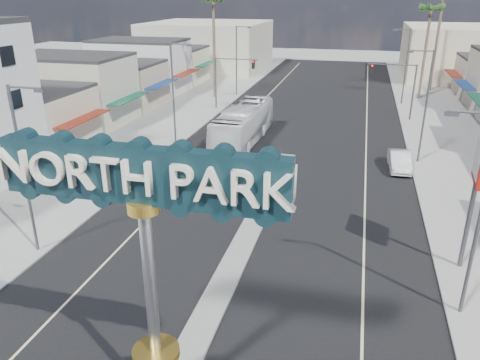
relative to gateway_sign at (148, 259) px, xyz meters
The scene contains 23 objects.
ground 28.64m from the gateway_sign, 90.00° to the left, with size 160.00×160.00×0.00m, color gray.
road 28.64m from the gateway_sign, 90.00° to the left, with size 20.00×120.00×0.01m, color black.
median_island 13.37m from the gateway_sign, 90.00° to the left, with size 1.30×30.00×0.16m, color gray.
sidewalk_left 31.87m from the gateway_sign, 116.55° to the left, with size 8.00×120.00×0.12m, color gray.
sidewalk_right 31.87m from the gateway_sign, 63.45° to the left, with size 8.00×120.00×0.12m, color gray.
storefront_row_left 47.62m from the gateway_sign, 120.33° to the left, with size 12.00×42.00×6.00m, color beige.
backdrop_far_left 76.29m from the gateway_sign, 106.77° to the left, with size 20.00×20.00×8.00m, color #B7B29E.
backdrop_far_right 76.29m from the gateway_sign, 73.23° to the left, with size 20.00×20.00×8.00m, color beige.
gateway_sign is the anchor object (origin of this frame).
traffic_signal_left 43.04m from the gateway_sign, 102.33° to the left, with size 5.09×0.45×6.00m.
traffic_signal_right 43.04m from the gateway_sign, 77.67° to the left, with size 5.09×0.45×6.00m.
streetlight_l_near 13.19m from the gateway_sign, 142.45° to the left, with size 2.03×0.22×9.00m.
streetlight_l_mid 29.91m from the gateway_sign, 110.42° to the left, with size 2.03×0.22×9.00m.
streetlight_l_far 51.10m from the gateway_sign, 101.78° to the left, with size 2.03×0.22×9.00m.
streetlight_r_near 13.19m from the gateway_sign, 37.55° to the left, with size 2.03×0.22×9.00m.
streetlight_r_mid 29.91m from the gateway_sign, 69.58° to the left, with size 2.03×0.22×9.00m.
streetlight_r_far 51.10m from the gateway_sign, 78.22° to the left, with size 2.03×0.22×9.00m.
palm_left_far 50.06m from the gateway_sign, 105.15° to the left, with size 2.60×2.60×13.10m.
palm_right_mid 55.76m from the gateway_sign, 76.47° to the left, with size 2.60×2.60×12.10m.
car_parked_left 31.07m from the gateway_sign, 103.21° to the left, with size 1.73×4.29×1.46m, color slate.
car_parked_right 28.03m from the gateway_sign, 70.93° to the left, with size 1.52×4.35×1.43m, color silver.
city_bus 30.70m from the gateway_sign, 98.81° to the left, with size 2.87×12.26×3.42m, color white.
bank_pylon_sign 16.38m from the gateway_sign, 46.85° to the left, with size 0.52×2.31×7.34m.
Camera 1 is at (5.47, -8.61, 13.07)m, focal length 35.00 mm.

